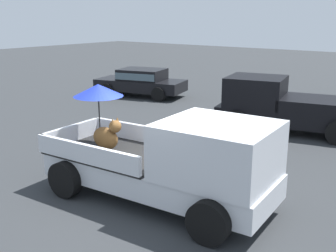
{
  "coord_description": "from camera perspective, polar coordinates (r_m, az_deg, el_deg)",
  "views": [
    {
      "loc": [
        5.12,
        -6.3,
        3.84
      ],
      "look_at": [
        -1.02,
        1.7,
        1.1
      ],
      "focal_mm": 43.76,
      "sensor_mm": 36.0,
      "label": 1
    }
  ],
  "objects": [
    {
      "name": "ground_plane",
      "position": [
        8.98,
        -1.48,
        -10.12
      ],
      "size": [
        80.0,
        80.0,
        0.0
      ],
      "primitive_type": "plane",
      "color": "#2D3033"
    },
    {
      "name": "pickup_truck_main",
      "position": [
        8.4,
        0.85,
        -4.81
      ],
      "size": [
        5.18,
        2.56,
        2.32
      ],
      "rotation": [
        0.0,
        0.0,
        0.08
      ],
      "color": "black",
      "rests_on": "ground"
    },
    {
      "name": "pickup_truck_red",
      "position": [
        14.44,
        15.87,
        2.75
      ],
      "size": [
        5.08,
        2.98,
        1.8
      ],
      "rotation": [
        0.0,
        0.0,
        3.36
      ],
      "color": "black",
      "rests_on": "ground"
    },
    {
      "name": "parked_sedan_near",
      "position": [
        20.07,
        -3.75,
        6.28
      ],
      "size": [
        4.6,
        2.79,
        1.33
      ],
      "rotation": [
        0.0,
        0.0,
        3.4
      ],
      "color": "black",
      "rests_on": "ground"
    }
  ]
}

